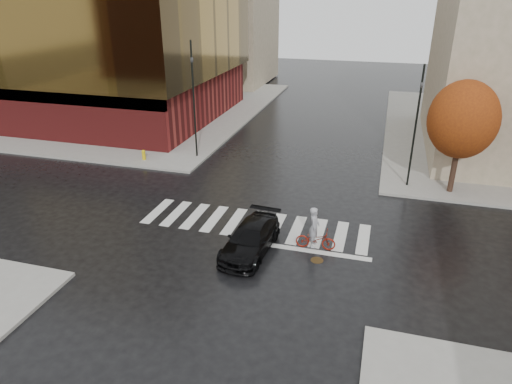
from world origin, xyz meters
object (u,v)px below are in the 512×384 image
traffic_light_ne (417,119)px  traffic_light_nw (193,92)px  fire_hydrant (144,154)px  cyclist (315,235)px  sedan (250,239)px

traffic_light_ne → traffic_light_nw: bearing=-10.3°
traffic_light_ne → fire_hydrant: 17.98m
traffic_light_nw → traffic_light_ne: (14.36, -1.32, -0.50)m
cyclist → traffic_light_nw: (-10.11, 10.00, 4.02)m
traffic_light_ne → fire_hydrant: traffic_light_ne is taller
cyclist → traffic_light_ne: 10.28m
sedan → traffic_light_nw: bearing=127.2°
traffic_light_nw → traffic_light_ne: 14.43m
sedan → traffic_light_nw: 13.89m
sedan → cyclist: cyclist is taller
cyclist → traffic_light_ne: (4.24, 8.68, 3.52)m
traffic_light_nw → fire_hydrant: 5.58m
sedan → fire_hydrant: 14.09m
traffic_light_nw → cyclist: bearing=37.7°
sedan → traffic_light_ne: bearing=58.0°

